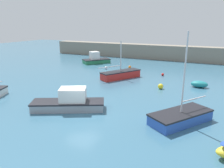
# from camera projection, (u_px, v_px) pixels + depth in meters

# --- Properties ---
(ground_plane) EXTENTS (120.00, 120.00, 0.20)m
(ground_plane) POSITION_uv_depth(u_px,v_px,m) (82.00, 113.00, 17.69)
(ground_plane) COLOR #38667F
(harbor_breakwater) EXTENTS (48.82, 2.59, 2.78)m
(harbor_breakwater) POSITION_uv_depth(u_px,v_px,m) (164.00, 52.00, 42.52)
(harbor_breakwater) COLOR gray
(harbor_breakwater) RESTS_ON ground_plane
(fishing_dinghy_green) EXTENTS (1.84, 1.12, 0.72)m
(fishing_dinghy_green) POSITION_uv_depth(u_px,v_px,m) (199.00, 84.00, 24.23)
(fishing_dinghy_green) COLOR teal
(fishing_dinghy_green) RESTS_ON ground_plane
(cabin_cruiser_white) EXTENTS (4.64, 5.01, 2.07)m
(cabin_cruiser_white) POSITION_uv_depth(u_px,v_px,m) (96.00, 59.00, 38.74)
(cabin_cruiser_white) COLOR #287A4C
(cabin_cruiser_white) RESTS_ON ground_plane
(sailboat_twin_hulled) EXTENTS (4.06, 5.71, 4.80)m
(sailboat_twin_hulled) POSITION_uv_depth(u_px,v_px,m) (121.00, 74.00, 28.15)
(sailboat_twin_hulled) COLOR red
(sailboat_twin_hulled) RESTS_ON ground_plane
(motorboat_with_cabin) EXTENTS (6.04, 4.28, 1.84)m
(motorboat_with_cabin) POSITION_uv_depth(u_px,v_px,m) (70.00, 102.00, 17.89)
(motorboat_with_cabin) COLOR gray
(motorboat_with_cabin) RESTS_ON ground_plane
(sailboat_tall_mast) EXTENTS (4.23, 5.01, 6.43)m
(sailboat_tall_mast) POSITION_uv_depth(u_px,v_px,m) (181.00, 117.00, 15.60)
(sailboat_tall_mast) COLOR #2D56B7
(sailboat_tall_mast) RESTS_ON ground_plane
(mooring_buoy_white) EXTENTS (0.42, 0.42, 0.42)m
(mooring_buoy_white) POSITION_uv_depth(u_px,v_px,m) (106.00, 68.00, 33.84)
(mooring_buoy_white) COLOR white
(mooring_buoy_white) RESTS_ON ground_plane
(mooring_buoy_yellow) EXTENTS (0.58, 0.58, 0.58)m
(mooring_buoy_yellow) POSITION_uv_depth(u_px,v_px,m) (161.00, 86.00, 23.65)
(mooring_buoy_yellow) COLOR yellow
(mooring_buoy_yellow) RESTS_ON ground_plane
(mooring_buoy_orange) EXTENTS (0.44, 0.44, 0.44)m
(mooring_buoy_orange) POSITION_uv_depth(u_px,v_px,m) (130.00, 67.00, 34.37)
(mooring_buoy_orange) COLOR orange
(mooring_buoy_orange) RESTS_ON ground_plane
(mooring_buoy_red) EXTENTS (0.37, 0.37, 0.37)m
(mooring_buoy_red) POSITION_uv_depth(u_px,v_px,m) (163.00, 74.00, 29.55)
(mooring_buoy_red) COLOR red
(mooring_buoy_red) RESTS_ON ground_plane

